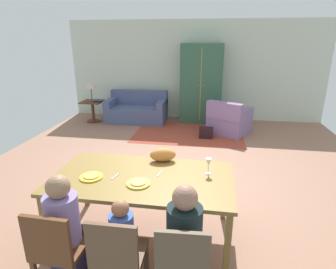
# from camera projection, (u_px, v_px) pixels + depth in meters

# --- Properties ---
(ground_plane) EXTENTS (7.10, 6.56, 0.02)m
(ground_plane) POSITION_uv_depth(u_px,v_px,m) (178.00, 164.00, 5.21)
(ground_plane) COLOR #966751
(back_wall) EXTENTS (7.10, 0.10, 2.70)m
(back_wall) POSITION_uv_depth(u_px,v_px,m) (193.00, 71.00, 7.89)
(back_wall) COLOR silver
(back_wall) RESTS_ON ground_plane
(dining_table) EXTENTS (1.98, 1.08, 0.76)m
(dining_table) POSITION_uv_depth(u_px,v_px,m) (143.00, 181.00, 3.12)
(dining_table) COLOR olive
(dining_table) RESTS_ON ground_plane
(plate_near_man) EXTENTS (0.25, 0.25, 0.02)m
(plate_near_man) POSITION_uv_depth(u_px,v_px,m) (91.00, 177.00, 3.07)
(plate_near_man) COLOR yellow
(plate_near_man) RESTS_ON dining_table
(pizza_near_man) EXTENTS (0.17, 0.17, 0.01)m
(pizza_near_man) POSITION_uv_depth(u_px,v_px,m) (91.00, 176.00, 3.07)
(pizza_near_man) COLOR #E49746
(pizza_near_man) RESTS_ON plate_near_man
(plate_near_child) EXTENTS (0.25, 0.25, 0.02)m
(plate_near_child) POSITION_uv_depth(u_px,v_px,m) (138.00, 183.00, 2.93)
(plate_near_child) COLOR yellow
(plate_near_child) RESTS_ON dining_table
(pizza_near_child) EXTENTS (0.17, 0.17, 0.01)m
(pizza_near_child) POSITION_uv_depth(u_px,v_px,m) (138.00, 182.00, 2.93)
(pizza_near_child) COLOR tan
(pizza_near_child) RESTS_ON plate_near_child
(wine_glass) EXTENTS (0.07, 0.07, 0.19)m
(wine_glass) POSITION_uv_depth(u_px,v_px,m) (208.00, 163.00, 3.12)
(wine_glass) COLOR silver
(wine_glass) RESTS_ON dining_table
(fork) EXTENTS (0.05, 0.15, 0.01)m
(fork) POSITION_uv_depth(u_px,v_px,m) (115.00, 176.00, 3.10)
(fork) COLOR silver
(fork) RESTS_ON dining_table
(knife) EXTENTS (0.05, 0.17, 0.01)m
(knife) POSITION_uv_depth(u_px,v_px,m) (160.00, 173.00, 3.17)
(knife) COLOR silver
(knife) RESTS_ON dining_table
(dining_chair_man) EXTENTS (0.43, 0.43, 0.87)m
(dining_chair_man) POSITION_uv_depth(u_px,v_px,m) (57.00, 247.00, 2.43)
(dining_chair_man) COLOR #5C3219
(dining_chair_man) RESTS_ON ground_plane
(person_man) EXTENTS (0.30, 0.40, 1.11)m
(person_man) POSITION_uv_depth(u_px,v_px,m) (67.00, 232.00, 2.59)
(person_man) COLOR #302C53
(person_man) RESTS_ON ground_plane
(dining_chair_child) EXTENTS (0.43, 0.43, 0.87)m
(dining_chair_child) POSITION_uv_depth(u_px,v_px,m) (117.00, 255.00, 2.35)
(dining_chair_child) COLOR brown
(dining_chair_child) RESTS_ON ground_plane
(person_child) EXTENTS (0.22, 0.29, 0.92)m
(person_child) POSITION_uv_depth(u_px,v_px,m) (124.00, 246.00, 2.53)
(person_child) COLOR #2B314A
(person_child) RESTS_ON ground_plane
(dining_chair_woman) EXTENTS (0.44, 0.44, 0.87)m
(dining_chair_woman) POSITION_uv_depth(u_px,v_px,m) (183.00, 262.00, 2.27)
(dining_chair_woman) COLOR brown
(dining_chair_woman) RESTS_ON ground_plane
(person_woman) EXTENTS (0.30, 0.41, 1.11)m
(person_woman) POSITION_uv_depth(u_px,v_px,m) (184.00, 245.00, 2.42)
(person_woman) COLOR #294349
(person_woman) RESTS_ON ground_plane
(cat) EXTENTS (0.35, 0.23, 0.17)m
(cat) POSITION_uv_depth(u_px,v_px,m) (163.00, 155.00, 3.47)
(cat) COLOR orange
(cat) RESTS_ON dining_table
(area_rug) EXTENTS (2.60, 1.80, 0.01)m
(area_rug) POSITION_uv_depth(u_px,v_px,m) (189.00, 133.00, 6.92)
(area_rug) COLOR #9C3D2A
(area_rug) RESTS_ON ground_plane
(couch) EXTENTS (1.62, 0.86, 0.82)m
(couch) POSITION_uv_depth(u_px,v_px,m) (137.00, 110.00, 7.85)
(couch) COLOR #49537C
(couch) RESTS_ON ground_plane
(armchair) EXTENTS (1.15, 1.15, 0.82)m
(armchair) POSITION_uv_depth(u_px,v_px,m) (229.00, 121.00, 6.82)
(armchair) COLOR gray
(armchair) RESTS_ON ground_plane
(armoire) EXTENTS (1.10, 0.59, 2.10)m
(armoire) POSITION_uv_depth(u_px,v_px,m) (201.00, 84.00, 7.58)
(armoire) COLOR #2E5842
(armoire) RESTS_ON ground_plane
(side_table) EXTENTS (0.56, 0.56, 0.58)m
(side_table) POSITION_uv_depth(u_px,v_px,m) (93.00, 108.00, 7.76)
(side_table) COLOR #552D1B
(side_table) RESTS_ON ground_plane
(table_lamp) EXTENTS (0.26, 0.26, 0.54)m
(table_lamp) POSITION_uv_depth(u_px,v_px,m) (91.00, 86.00, 7.56)
(table_lamp) COLOR #404430
(table_lamp) RESTS_ON side_table
(book_lower) EXTENTS (0.22, 0.16, 0.03)m
(book_lower) POSITION_uv_depth(u_px,v_px,m) (98.00, 101.00, 7.70)
(book_lower) COLOR maroon
(book_lower) RESTS_ON side_table
(book_upper) EXTENTS (0.22, 0.16, 0.03)m
(book_upper) POSITION_uv_depth(u_px,v_px,m) (98.00, 100.00, 7.64)
(book_upper) COLOR #2D4F7A
(book_upper) RESTS_ON book_lower
(handbag) EXTENTS (0.32, 0.16, 0.26)m
(handbag) POSITION_uv_depth(u_px,v_px,m) (206.00, 133.00, 6.53)
(handbag) COLOR black
(handbag) RESTS_ON ground_plane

